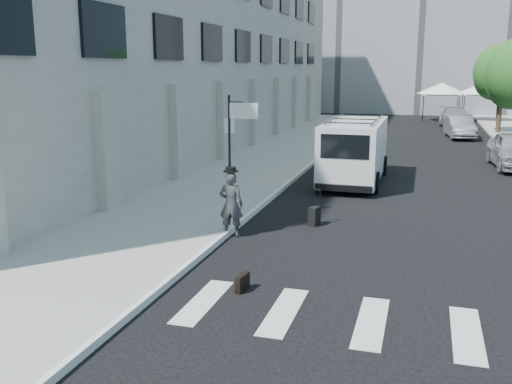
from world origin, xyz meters
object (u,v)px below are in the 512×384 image
Objects in this scene: briefcase at (242,283)px; cargo_van at (355,150)px; parked_car_c at (455,118)px; suitcase at (314,216)px; businessman at (231,204)px; parked_car_b at (460,127)px.

briefcase is 12.22m from cargo_van.
cargo_van is 23.24m from parked_car_c.
cargo_van reaches higher than suitcase.
cargo_van is at bearing 95.66° from briefcase.
suitcase is at bearing -143.14° from businessman.
suitcase is 23.56m from parked_car_b.
parked_car_b is 0.83× the size of parked_car_c.
cargo_van reaches higher than briefcase.
briefcase is 28.81m from parked_car_b.
suitcase is at bearing -104.82° from parked_car_c.
businessman is 25.69m from parked_car_b.
businessman is at bearing 121.49° from briefcase.
parked_car_b is (4.71, 16.13, -0.55)m from cargo_van.
cargo_van is (0.74, 12.15, 1.07)m from briefcase.
suitcase is 30.07m from parked_car_c.
businessman reaches higher than briefcase.
briefcase is (1.45, -3.54, -0.71)m from businessman.
businessman reaches higher than parked_car_b.
parked_car_b is at bearing -95.28° from parked_car_c.
cargo_van is (0.27, 6.90, 0.96)m from suitcase.
suitcase is at bearing -108.95° from parked_car_b.
cargo_van is at bearing -113.02° from parked_car_b.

